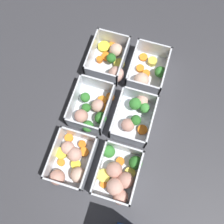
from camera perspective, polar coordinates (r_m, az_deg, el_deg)
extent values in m
plane|color=#38383D|center=(0.82, 0.00, -0.52)|extent=(4.00, 4.00, 0.00)
cube|color=silver|center=(0.89, -0.98, 10.81)|extent=(0.15, 0.11, 0.00)
cube|color=silver|center=(0.87, -4.44, 12.68)|extent=(0.15, 0.01, 0.07)
cube|color=silver|center=(0.85, 2.45, 10.93)|extent=(0.15, 0.01, 0.07)
cube|color=silver|center=(0.90, 0.41, 15.67)|extent=(0.01, 0.11, 0.07)
cube|color=silver|center=(0.83, -2.52, 7.67)|extent=(0.01, 0.11, 0.07)
cylinder|color=#DBC647|center=(0.87, 1.57, 10.44)|extent=(0.05, 0.05, 0.01)
sphere|color=beige|center=(0.88, 0.89, 13.35)|extent=(0.06, 0.06, 0.04)
cylinder|color=#407A37|center=(0.88, -0.18, 11.04)|extent=(0.01, 0.01, 0.01)
sphere|color=#2D7228|center=(0.86, -0.18, 11.67)|extent=(0.03, 0.03, 0.03)
sphere|color=#D19E8C|center=(0.83, 0.88, 8.23)|extent=(0.05, 0.05, 0.05)
cylinder|color=orange|center=(0.86, -3.81, 8.00)|extent=(0.03, 0.03, 0.01)
cylinder|color=orange|center=(0.91, 0.13, 14.44)|extent=(0.03, 0.03, 0.01)
cylinder|color=yellow|center=(0.91, -1.76, 14.01)|extent=(0.05, 0.05, 0.01)
cylinder|color=orange|center=(0.89, -1.28, 12.00)|extent=(0.03, 0.03, 0.01)
cylinder|color=orange|center=(0.88, -2.72, 11.33)|extent=(0.03, 0.03, 0.02)
cube|color=silver|center=(0.82, -4.50, 0.83)|extent=(0.15, 0.11, 0.00)
cube|color=silver|center=(0.80, -8.25, 2.60)|extent=(0.15, 0.01, 0.07)
cube|color=silver|center=(0.78, -1.00, 0.52)|extent=(0.15, 0.01, 0.07)
cube|color=silver|center=(0.82, -3.06, 6.15)|extent=(0.01, 0.11, 0.07)
cube|color=silver|center=(0.77, -6.36, -3.26)|extent=(0.01, 0.11, 0.07)
cylinder|color=#407A37|center=(0.81, -5.56, 0.52)|extent=(0.01, 0.01, 0.01)
sphere|color=#2D7228|center=(0.80, -5.67, 0.90)|extent=(0.03, 0.03, 0.03)
cylinder|color=orange|center=(0.83, -0.40, 3.30)|extent=(0.03, 0.03, 0.01)
cylinder|color=#49883F|center=(0.82, -5.72, 2.70)|extent=(0.01, 0.01, 0.02)
sphere|color=#388433|center=(0.80, -5.85, 3.20)|extent=(0.03, 0.03, 0.03)
sphere|color=tan|center=(0.79, -6.71, -0.88)|extent=(0.05, 0.05, 0.04)
cylinder|color=orange|center=(0.81, -1.64, 0.80)|extent=(0.03, 0.03, 0.01)
cylinder|color=orange|center=(0.82, -2.15, 2.55)|extent=(0.03, 0.03, 0.01)
sphere|color=#D19E8C|center=(0.80, -3.16, 1.39)|extent=(0.06, 0.06, 0.04)
cylinder|color=#407A37|center=(0.80, -2.45, -1.69)|extent=(0.01, 0.01, 0.01)
sphere|color=#2D7228|center=(0.78, -2.51, -1.29)|extent=(0.04, 0.04, 0.04)
cylinder|color=#49883F|center=(0.80, -5.15, -3.47)|extent=(0.01, 0.01, 0.01)
sphere|color=#388433|center=(0.78, -5.26, -3.12)|extent=(0.04, 0.04, 0.04)
cube|color=silver|center=(0.79, -8.44, -10.39)|extent=(0.15, 0.11, 0.00)
cube|color=silver|center=(0.77, -12.50, -8.80)|extent=(0.15, 0.01, 0.07)
cube|color=silver|center=(0.75, -4.93, -11.31)|extent=(0.15, 0.01, 0.07)
cube|color=silver|center=(0.77, -6.97, -4.98)|extent=(0.01, 0.11, 0.07)
cube|color=silver|center=(0.76, -10.68, -15.22)|extent=(0.01, 0.11, 0.07)
cylinder|color=orange|center=(0.79, -11.00, -10.74)|extent=(0.03, 0.03, 0.01)
sphere|color=#D19E8C|center=(0.78, -9.59, -7.70)|extent=(0.05, 0.05, 0.04)
sphere|color=#D19E8C|center=(0.77, -8.15, -9.09)|extent=(0.05, 0.05, 0.04)
cylinder|color=orange|center=(0.79, -6.47, -7.03)|extent=(0.02, 0.02, 0.01)
cylinder|color=orange|center=(0.78, -6.06, -8.66)|extent=(0.03, 0.03, 0.01)
sphere|color=beige|center=(0.76, -7.37, -13.42)|extent=(0.06, 0.06, 0.04)
sphere|color=tan|center=(0.77, -11.82, -13.73)|extent=(0.06, 0.06, 0.04)
cylinder|color=orange|center=(0.80, -9.35, -5.60)|extent=(0.03, 0.03, 0.01)
cylinder|color=yellow|center=(0.79, -11.00, -8.80)|extent=(0.04, 0.04, 0.01)
cylinder|color=yellow|center=(0.78, -7.85, -11.26)|extent=(0.04, 0.04, 0.02)
cube|color=silver|center=(0.88, 7.56, 8.47)|extent=(0.15, 0.11, 0.00)
cube|color=silver|center=(0.85, 4.34, 10.41)|extent=(0.15, 0.01, 0.07)
cube|color=silver|center=(0.85, 11.31, 8.41)|extent=(0.15, 0.01, 0.07)
cube|color=silver|center=(0.88, 9.03, 13.38)|extent=(0.01, 0.11, 0.07)
cube|color=silver|center=(0.81, 6.57, 5.14)|extent=(0.01, 0.11, 0.07)
cylinder|color=#DBC647|center=(0.89, 8.77, 10.83)|extent=(0.04, 0.04, 0.02)
sphere|color=beige|center=(0.83, 6.41, 6.93)|extent=(0.06, 0.06, 0.05)
cylinder|color=orange|center=(0.87, 6.14, 9.42)|extent=(0.04, 0.04, 0.01)
cylinder|color=#49883F|center=(0.87, 10.22, 7.99)|extent=(0.01, 0.01, 0.01)
sphere|color=#388433|center=(0.85, 10.45, 8.58)|extent=(0.04, 0.04, 0.04)
cylinder|color=orange|center=(0.86, 7.42, 8.29)|extent=(0.03, 0.03, 0.01)
cylinder|color=orange|center=(0.89, 6.85, 11.76)|extent=(0.04, 0.04, 0.01)
cube|color=silver|center=(0.81, 4.57, -1.80)|extent=(0.15, 0.11, 0.00)
cube|color=silver|center=(0.78, 1.01, -0.06)|extent=(0.15, 0.01, 0.07)
cube|color=silver|center=(0.78, 8.48, -2.21)|extent=(0.15, 0.01, 0.07)
cube|color=silver|center=(0.80, 6.11, 3.58)|extent=(0.01, 0.11, 0.07)
cube|color=silver|center=(0.76, 3.29, -6.13)|extent=(0.01, 0.11, 0.07)
sphere|color=#D19E8C|center=(0.81, 6.54, 2.45)|extent=(0.05, 0.05, 0.04)
cylinder|color=#49883F|center=(0.81, 4.94, 1.28)|extent=(0.01, 0.01, 0.01)
sphere|color=#388433|center=(0.79, 5.07, 1.80)|extent=(0.04, 0.04, 0.04)
cylinder|color=#407A37|center=(0.80, 5.08, -2.19)|extent=(0.01, 0.01, 0.02)
sphere|color=#2D7228|center=(0.78, 5.20, -1.79)|extent=(0.03, 0.03, 0.03)
cylinder|color=orange|center=(0.80, 6.61, -3.86)|extent=(0.04, 0.04, 0.01)
cylinder|color=#519448|center=(0.82, 7.00, 0.47)|extent=(0.01, 0.01, 0.01)
sphere|color=#42933D|center=(0.80, 7.14, 0.88)|extent=(0.03, 0.03, 0.03)
sphere|color=tan|center=(0.78, 3.46, -2.85)|extent=(0.06, 0.06, 0.04)
cube|color=silver|center=(0.78, 1.13, -13.37)|extent=(0.15, 0.11, 0.00)
cube|color=silver|center=(0.75, -2.80, -11.97)|extent=(0.15, 0.01, 0.07)
cube|color=silver|center=(0.75, 5.21, -14.29)|extent=(0.15, 0.01, 0.07)
cube|color=silver|center=(0.76, 2.76, -7.91)|extent=(0.01, 0.11, 0.07)
cube|color=silver|center=(0.74, -0.50, -18.50)|extent=(0.01, 0.11, 0.07)
sphere|color=tan|center=(0.75, 0.48, -12.43)|extent=(0.05, 0.05, 0.05)
cylinder|color=#DBC647|center=(0.77, 3.91, -13.04)|extent=(0.04, 0.04, 0.01)
sphere|color=tan|center=(0.75, 1.85, -18.02)|extent=(0.05, 0.05, 0.04)
sphere|color=#D19E8C|center=(0.75, 0.67, -15.93)|extent=(0.06, 0.06, 0.05)
cylinder|color=orange|center=(0.77, 1.78, -10.71)|extent=(0.03, 0.03, 0.01)
cylinder|color=#DBC647|center=(0.77, -1.78, -13.67)|extent=(0.05, 0.05, 0.01)
cylinder|color=#49883F|center=(0.78, -0.67, -8.83)|extent=(0.01, 0.01, 0.01)
sphere|color=#388433|center=(0.76, -0.69, -8.59)|extent=(0.04, 0.04, 0.04)
cylinder|color=orange|center=(0.77, -1.88, -15.50)|extent=(0.03, 0.03, 0.01)
sphere|color=tan|center=(0.75, 2.94, -14.59)|extent=(0.05, 0.05, 0.05)
cylinder|color=#407A37|center=(0.77, 5.02, -11.13)|extent=(0.01, 0.01, 0.01)
sphere|color=#2D7228|center=(0.75, 5.16, -10.93)|extent=(0.04, 0.04, 0.04)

